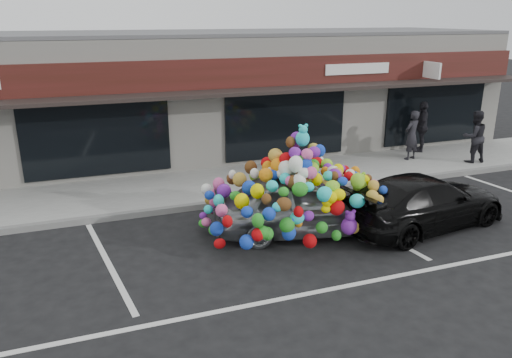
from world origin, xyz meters
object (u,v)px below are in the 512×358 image
object	(u,v)px
pedestrian_b	(474,137)
pedestrian_a	(412,135)
toy_car	(302,197)
pedestrian_c	(422,126)
black_sedan	(423,202)

from	to	relation	value
pedestrian_b	pedestrian_a	bearing A→B (deg)	-23.01
toy_car	pedestrian_c	size ratio (longest dim) A/B	2.57
toy_car	pedestrian_b	distance (m)	8.22
pedestrian_b	black_sedan	bearing A→B (deg)	43.58
black_sedan	pedestrian_a	distance (m)	5.57
pedestrian_a	pedestrian_c	bearing A→B (deg)	-160.97
pedestrian_b	pedestrian_c	xyz separation A→B (m)	(-0.74, 1.77, 0.04)
toy_car	pedestrian_b	size ratio (longest dim) A/B	2.68
pedestrian_b	pedestrian_c	world-z (taller)	pedestrian_c
pedestrian_a	pedestrian_c	distance (m)	1.28
pedestrian_c	pedestrian_b	bearing A→B (deg)	57.06
black_sedan	pedestrian_b	bearing A→B (deg)	-61.94
pedestrian_a	pedestrian_b	bearing A→B (deg)	131.81
toy_car	pedestrian_c	bearing A→B (deg)	-43.57
pedestrian_a	pedestrian_c	xyz separation A→B (m)	(1.01, 0.78, 0.07)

